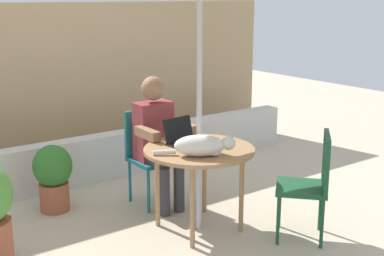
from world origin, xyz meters
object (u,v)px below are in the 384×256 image
potted_plant_by_chair (53,175)px  chair_empty (313,178)px  patio_table (199,156)px  chair_occupied (149,149)px  person_seated (158,135)px  cat (203,146)px  laptop (182,136)px

potted_plant_by_chair → chair_empty: bearing=-50.4°
patio_table → potted_plant_by_chair: (-0.84, 1.10, -0.30)m
patio_table → chair_occupied: chair_occupied is taller
person_seated → cat: 0.85m
cat → potted_plant_by_chair: 1.56m
patio_table → potted_plant_by_chair: patio_table is taller
cat → potted_plant_by_chair: bearing=119.6°
laptop → patio_table: bearing=-79.9°
patio_table → laptop: size_ratio=2.78×
chair_empty → person_seated: bearing=115.6°
patio_table → person_seated: 0.64m
chair_empty → person_seated: (-0.63, 1.32, 0.17)m
chair_occupied → person_seated: bearing=-90.0°
potted_plant_by_chair → chair_occupied: bearing=-19.8°
cat → potted_plant_by_chair: (-0.74, 1.30, -0.45)m
potted_plant_by_chair → patio_table: bearing=-52.5°
patio_table → cat: size_ratio=1.71×
chair_empty → cat: size_ratio=1.65×
chair_occupied → patio_table: bearing=-90.0°
patio_table → chair_occupied: bearing=90.0°
person_seated → chair_empty: bearing=-64.4°
chair_occupied → chair_empty: 1.61m
chair_empty → laptop: laptop is taller
laptop → person_seated: bearing=85.6°
person_seated → potted_plant_by_chair: person_seated is taller
chair_empty → person_seated: person_seated is taller
patio_table → chair_empty: 0.94m
person_seated → cat: size_ratio=2.28×
person_seated → laptop: size_ratio=3.71×
person_seated → potted_plant_by_chair: size_ratio=1.96×
chair_occupied → chair_empty: same height
chair_empty → cat: (-0.74, 0.48, 0.28)m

